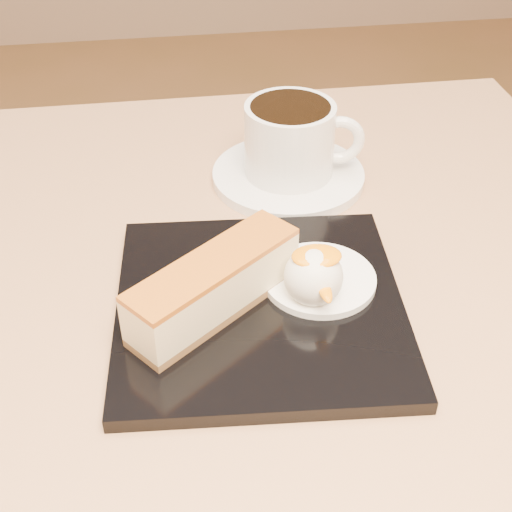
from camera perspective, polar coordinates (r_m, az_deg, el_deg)
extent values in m
cube|color=brown|center=(0.56, -3.92, -7.22)|extent=(0.80, 0.80, 0.04)
cube|color=black|center=(0.55, 0.30, -4.03)|extent=(0.24, 0.24, 0.01)
cube|color=brown|center=(0.54, -3.29, -4.00)|extent=(0.14, 0.12, 0.01)
cube|color=beige|center=(0.53, -3.37, -2.29)|extent=(0.14, 0.12, 0.04)
cube|color=#924A0F|center=(0.51, -3.45, -0.59)|extent=(0.14, 0.12, 0.00)
cylinder|color=white|center=(0.57, 5.08, -1.84)|extent=(0.09, 0.09, 0.01)
sphere|color=white|center=(0.54, 4.61, -1.65)|extent=(0.05, 0.05, 0.05)
ellipsoid|color=orange|center=(0.53, 4.87, -0.02)|extent=(0.04, 0.03, 0.01)
ellipsoid|color=#297E29|center=(0.57, 1.76, -0.57)|extent=(0.02, 0.01, 0.00)
ellipsoid|color=#297E29|center=(0.58, 2.52, -0.17)|extent=(0.02, 0.01, 0.00)
ellipsoid|color=#297E29|center=(0.58, 0.96, -0.21)|extent=(0.01, 0.02, 0.00)
cylinder|color=white|center=(0.71, 2.59, 6.44)|extent=(0.15, 0.15, 0.01)
cylinder|color=white|center=(0.69, 2.69, 9.27)|extent=(0.09, 0.09, 0.07)
cylinder|color=black|center=(0.68, 2.77, 11.72)|extent=(0.08, 0.08, 0.00)
torus|color=white|center=(0.69, 6.66, 9.20)|extent=(0.05, 0.02, 0.05)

